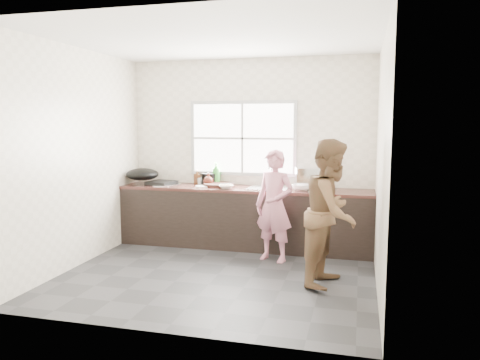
% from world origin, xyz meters
% --- Properties ---
extents(floor, '(3.60, 3.20, 0.01)m').
position_xyz_m(floor, '(0.00, 0.00, -0.01)').
color(floor, '#29292C').
rests_on(floor, ground).
extents(ceiling, '(3.60, 3.20, 0.01)m').
position_xyz_m(ceiling, '(0.00, 0.00, 2.71)').
color(ceiling, silver).
rests_on(ceiling, wall_back).
extents(wall_back, '(3.60, 0.01, 2.70)m').
position_xyz_m(wall_back, '(0.00, 1.60, 1.35)').
color(wall_back, silver).
rests_on(wall_back, ground).
extents(wall_left, '(0.01, 3.20, 2.70)m').
position_xyz_m(wall_left, '(-1.80, 0.00, 1.35)').
color(wall_left, beige).
rests_on(wall_left, ground).
extents(wall_right, '(0.01, 3.20, 2.70)m').
position_xyz_m(wall_right, '(1.80, 0.00, 1.35)').
color(wall_right, beige).
rests_on(wall_right, ground).
extents(wall_front, '(3.60, 0.01, 2.70)m').
position_xyz_m(wall_front, '(0.00, -1.60, 1.35)').
color(wall_front, beige).
rests_on(wall_front, ground).
extents(cabinet, '(3.60, 0.62, 0.82)m').
position_xyz_m(cabinet, '(0.00, 1.29, 0.41)').
color(cabinet, black).
rests_on(cabinet, floor).
extents(countertop, '(3.60, 0.64, 0.04)m').
position_xyz_m(countertop, '(0.00, 1.29, 0.84)').
color(countertop, '#361B16').
rests_on(countertop, cabinet).
extents(sink, '(0.55, 0.45, 0.02)m').
position_xyz_m(sink, '(0.35, 1.29, 0.86)').
color(sink, silver).
rests_on(sink, countertop).
extents(faucet, '(0.02, 0.02, 0.30)m').
position_xyz_m(faucet, '(0.35, 1.49, 1.01)').
color(faucet, silver).
rests_on(faucet, countertop).
extents(window_frame, '(1.60, 0.05, 1.10)m').
position_xyz_m(window_frame, '(-0.10, 1.59, 1.55)').
color(window_frame, '#9EA0A5').
rests_on(window_frame, wall_back).
extents(window_glazing, '(1.50, 0.01, 1.00)m').
position_xyz_m(window_glazing, '(-0.10, 1.57, 1.55)').
color(window_glazing, white).
rests_on(window_glazing, window_frame).
extents(woman, '(0.57, 0.47, 1.35)m').
position_xyz_m(woman, '(0.54, 0.73, 0.67)').
color(woman, pink).
rests_on(woman, floor).
extents(person_side, '(0.78, 0.91, 1.61)m').
position_xyz_m(person_side, '(1.30, 0.01, 0.80)').
color(person_side, brown).
rests_on(person_side, floor).
extents(cutting_board, '(0.50, 0.50, 0.04)m').
position_xyz_m(cutting_board, '(-0.40, 1.35, 0.88)').
color(cutting_board, black).
rests_on(cutting_board, countertop).
extents(cleaver, '(0.23, 0.21, 0.01)m').
position_xyz_m(cleaver, '(-0.27, 1.36, 0.90)').
color(cleaver, '#BABEC2').
rests_on(cleaver, cutting_board).
extents(bowl_mince, '(0.26, 0.26, 0.05)m').
position_xyz_m(bowl_mince, '(-0.23, 1.13, 0.89)').
color(bowl_mince, white).
rests_on(bowl_mince, countertop).
extents(bowl_crabs, '(0.28, 0.28, 0.07)m').
position_xyz_m(bowl_crabs, '(0.82, 1.22, 0.89)').
color(bowl_crabs, white).
rests_on(bowl_crabs, countertop).
extents(bowl_held, '(0.19, 0.19, 0.06)m').
position_xyz_m(bowl_held, '(0.36, 1.08, 0.89)').
color(bowl_held, silver).
rests_on(bowl_held, countertop).
extents(black_pot, '(0.25, 0.25, 0.17)m').
position_xyz_m(black_pot, '(-0.59, 1.52, 0.94)').
color(black_pot, black).
rests_on(black_pot, countertop).
extents(plate_food, '(0.25, 0.25, 0.02)m').
position_xyz_m(plate_food, '(-0.60, 1.21, 0.87)').
color(plate_food, white).
rests_on(plate_food, countertop).
extents(bottle_green, '(0.13, 0.13, 0.33)m').
position_xyz_m(bottle_green, '(-0.49, 1.52, 1.03)').
color(bottle_green, '#308D2E').
rests_on(bottle_green, countertop).
extents(bottle_brown_tall, '(0.12, 0.12, 0.20)m').
position_xyz_m(bottle_brown_tall, '(-0.80, 1.52, 0.96)').
color(bottle_brown_tall, '#4B2812').
rests_on(bottle_brown_tall, countertop).
extents(bottle_brown_short, '(0.18, 0.18, 0.17)m').
position_xyz_m(bottle_brown_short, '(-0.57, 1.39, 0.95)').
color(bottle_brown_short, '#481B12').
rests_on(bottle_brown_short, countertop).
extents(glass_jar, '(0.08, 0.08, 0.10)m').
position_xyz_m(glass_jar, '(-0.74, 1.49, 0.91)').
color(glass_jar, silver).
rests_on(glass_jar, countertop).
extents(burner, '(0.43, 0.43, 0.05)m').
position_xyz_m(burner, '(-1.28, 1.30, 0.89)').
color(burner, black).
rests_on(burner, countertop).
extents(wok, '(0.56, 0.56, 0.18)m').
position_xyz_m(wok, '(-1.57, 1.26, 1.01)').
color(wok, black).
rests_on(wok, burner).
extents(dish_rack, '(0.46, 0.37, 0.30)m').
position_xyz_m(dish_rack, '(0.92, 1.38, 1.01)').
color(dish_rack, silver).
rests_on(dish_rack, countertop).
extents(pot_lid_left, '(0.35, 0.35, 0.01)m').
position_xyz_m(pot_lid_left, '(-1.23, 1.19, 0.87)').
color(pot_lid_left, silver).
rests_on(pot_lid_left, countertop).
extents(pot_lid_right, '(0.32, 0.32, 0.01)m').
position_xyz_m(pot_lid_right, '(-1.11, 1.34, 0.87)').
color(pot_lid_right, '#B3B7BA').
rests_on(pot_lid_right, countertop).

